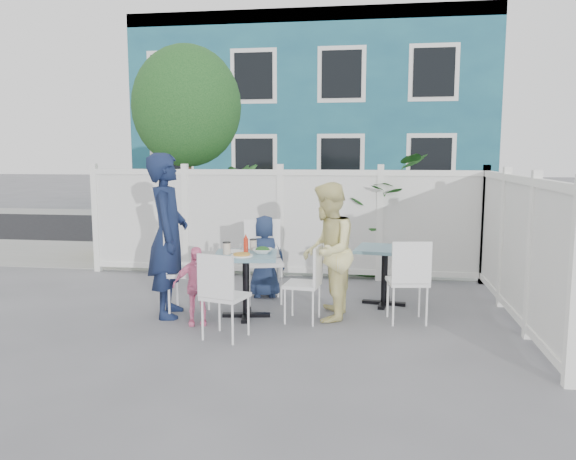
# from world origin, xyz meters

# --- Properties ---
(ground) EXTENTS (80.00, 80.00, 0.00)m
(ground) POSITION_xyz_m (0.00, 0.00, 0.00)
(ground) COLOR slate
(near_sidewalk) EXTENTS (24.00, 2.60, 0.01)m
(near_sidewalk) POSITION_xyz_m (0.00, 3.80, 0.01)
(near_sidewalk) COLOR gray
(near_sidewalk) RESTS_ON ground
(street) EXTENTS (24.00, 5.00, 0.01)m
(street) POSITION_xyz_m (0.00, 7.50, 0.00)
(street) COLOR black
(street) RESTS_ON ground
(far_sidewalk) EXTENTS (24.00, 1.60, 0.01)m
(far_sidewalk) POSITION_xyz_m (0.00, 10.60, 0.01)
(far_sidewalk) COLOR gray
(far_sidewalk) RESTS_ON ground
(building) EXTENTS (11.00, 6.00, 6.00)m
(building) POSITION_xyz_m (-0.50, 14.00, 3.00)
(building) COLOR navy
(building) RESTS_ON ground
(fence_back) EXTENTS (5.86, 0.08, 1.60)m
(fence_back) POSITION_xyz_m (0.10, 2.40, 0.78)
(fence_back) COLOR white
(fence_back) RESTS_ON ground
(fence_right) EXTENTS (0.08, 3.66, 1.60)m
(fence_right) POSITION_xyz_m (3.00, 0.60, 0.78)
(fence_right) COLOR white
(fence_right) RESTS_ON ground
(tree) EXTENTS (1.80, 1.62, 3.59)m
(tree) POSITION_xyz_m (-1.60, 3.30, 2.59)
(tree) COLOR #382316
(tree) RESTS_ON ground
(utility_cabinet) EXTENTS (0.76, 0.57, 1.36)m
(utility_cabinet) POSITION_xyz_m (-3.06, 4.00, 0.68)
(utility_cabinet) COLOR gold
(utility_cabinet) RESTS_ON ground
(potted_shrub_a) EXTENTS (1.22, 1.22, 1.66)m
(potted_shrub_a) POSITION_xyz_m (-0.74, 3.10, 0.83)
(potted_shrub_a) COLOR #123B17
(potted_shrub_a) RESTS_ON ground
(potted_shrub_b) EXTENTS (1.92, 2.05, 1.83)m
(potted_shrub_b) POSITION_xyz_m (1.46, 3.00, 0.92)
(potted_shrub_b) COLOR #123B17
(potted_shrub_b) RESTS_ON ground
(main_table) EXTENTS (0.78, 0.78, 0.72)m
(main_table) POSITION_xyz_m (0.05, 0.31, 0.56)
(main_table) COLOR slate
(main_table) RESTS_ON ground
(spare_table) EXTENTS (0.76, 0.76, 0.70)m
(spare_table) POSITION_xyz_m (1.60, 1.07, 0.55)
(spare_table) COLOR slate
(spare_table) RESTS_ON ground
(chair_left) EXTENTS (0.50, 0.51, 1.01)m
(chair_left) POSITION_xyz_m (-0.70, 0.29, 0.59)
(chair_left) COLOR white
(chair_left) RESTS_ON ground
(chair_right) EXTENTS (0.41, 0.42, 0.84)m
(chair_right) POSITION_xyz_m (0.77, 0.24, 0.49)
(chair_right) COLOR white
(chair_right) RESTS_ON ground
(chair_back) EXTENTS (0.56, 0.55, 1.01)m
(chair_back) POSITION_xyz_m (0.10, 1.09, 0.59)
(chair_back) COLOR white
(chair_back) RESTS_ON ground
(chair_near) EXTENTS (0.49, 0.48, 0.87)m
(chair_near) POSITION_xyz_m (-0.01, -0.50, 0.51)
(chair_near) COLOR white
(chair_near) RESTS_ON ground
(chair_spare) EXTENTS (0.47, 0.46, 0.92)m
(chair_spare) POSITION_xyz_m (1.84, 0.32, 0.53)
(chair_spare) COLOR white
(chair_spare) RESTS_ON ground
(man) EXTENTS (0.58, 0.75, 1.84)m
(man) POSITION_xyz_m (-0.83, 0.26, 0.92)
(man) COLOR #141E3F
(man) RESTS_ON ground
(woman) EXTENTS (0.60, 0.76, 1.53)m
(woman) POSITION_xyz_m (0.96, 0.38, 0.76)
(woman) COLOR yellow
(woman) RESTS_ON ground
(boy) EXTENTS (0.57, 0.42, 1.06)m
(boy) POSITION_xyz_m (0.09, 1.23, 0.53)
(boy) COLOR #1D2B4C
(boy) RESTS_ON ground
(toddler) EXTENTS (0.54, 0.33, 0.85)m
(toddler) POSITION_xyz_m (-0.42, -0.04, 0.43)
(toddler) COLOR pink
(toddler) RESTS_ON ground
(plate_main) EXTENTS (0.24, 0.24, 0.02)m
(plate_main) POSITION_xyz_m (0.04, 0.15, 0.73)
(plate_main) COLOR white
(plate_main) RESTS_ON main_table
(plate_side) EXTENTS (0.24, 0.24, 0.02)m
(plate_side) POSITION_xyz_m (-0.11, 0.40, 0.73)
(plate_side) COLOR white
(plate_side) RESTS_ON main_table
(salad_bowl) EXTENTS (0.22, 0.22, 0.05)m
(salad_bowl) POSITION_xyz_m (0.23, 0.36, 0.75)
(salad_bowl) COLOR white
(salad_bowl) RESTS_ON main_table
(coffee_cup_a) EXTENTS (0.08, 0.08, 0.13)m
(coffee_cup_a) POSITION_xyz_m (-0.15, 0.26, 0.79)
(coffee_cup_a) COLOR beige
(coffee_cup_a) RESTS_ON main_table
(coffee_cup_b) EXTENTS (0.08, 0.08, 0.12)m
(coffee_cup_b) POSITION_xyz_m (0.08, 0.56, 0.78)
(coffee_cup_b) COLOR beige
(coffee_cup_b) RESTS_ON main_table
(ketchup_bottle) EXTENTS (0.05, 0.05, 0.17)m
(ketchup_bottle) POSITION_xyz_m (0.04, 0.37, 0.81)
(ketchup_bottle) COLOR red
(ketchup_bottle) RESTS_ON main_table
(salt_shaker) EXTENTS (0.03, 0.03, 0.07)m
(salt_shaker) POSITION_xyz_m (-0.06, 0.54, 0.76)
(salt_shaker) COLOR white
(salt_shaker) RESTS_ON main_table
(pepper_shaker) EXTENTS (0.03, 0.03, 0.08)m
(pepper_shaker) POSITION_xyz_m (0.01, 0.55, 0.76)
(pepper_shaker) COLOR black
(pepper_shaker) RESTS_ON main_table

